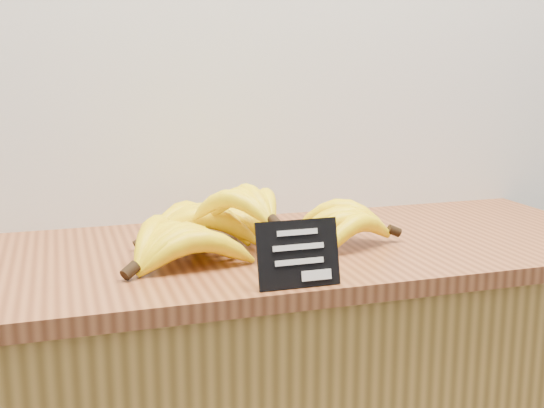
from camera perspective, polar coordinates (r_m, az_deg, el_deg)
The scene contains 3 objects.
counter_top at distance 1.28m, azimuth -0.67°, elevation -4.15°, with size 1.42×0.54×0.03m, color brown.
chalkboard_sign at distance 1.04m, azimuth 2.22°, elevation -4.19°, with size 0.13×0.01×0.10m, color black.
banana_pile at distance 1.27m, azimuth -3.40°, elevation -1.78°, with size 0.53×0.37×0.12m.
Camera 1 is at (-0.46, 1.57, 1.27)m, focal length 45.00 mm.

